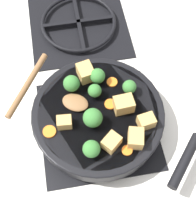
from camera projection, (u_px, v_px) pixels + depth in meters
ground_plane at (98, 126)px, 0.85m from camera, size 2.40×2.40×0.00m
front_burner_grate at (98, 124)px, 0.84m from camera, size 0.31×0.31×0.03m
rear_burner_grate at (79, 24)px, 1.00m from camera, size 0.31×0.31×0.03m
skillet_pan at (99, 117)px, 0.80m from camera, size 0.41×0.39×0.06m
wooden_spoon at (49, 93)px, 0.79m from camera, size 0.22×0.20×0.02m
tofu_cube_center_large at (64, 122)px, 0.75m from camera, size 0.04×0.03×0.03m
tofu_cube_near_handle at (146, 121)px, 0.75m from camera, size 0.04×0.04×0.03m
tofu_cube_east_chunk at (124, 104)px, 0.77m from camera, size 0.05×0.04×0.04m
tofu_cube_west_chunk at (86, 72)px, 0.81m from camera, size 0.05×0.05×0.04m
tofu_cube_back_piece at (136, 138)px, 0.73m from camera, size 0.05×0.05×0.04m
tofu_cube_front_piece at (111, 142)px, 0.72m from camera, size 0.05×0.05×0.03m
broccoli_floret_near_spoon at (93, 118)px, 0.74m from camera, size 0.05×0.05×0.05m
broccoli_floret_center_top at (95, 91)px, 0.78m from camera, size 0.03×0.03×0.04m
broccoli_floret_east_rim at (129, 87)px, 0.78m from camera, size 0.04×0.04×0.04m
broccoli_floret_west_rim at (91, 149)px, 0.70m from camera, size 0.04×0.04×0.05m
broccoli_floret_north_edge at (71, 84)px, 0.78m from camera, size 0.04×0.04×0.05m
broccoli_floret_south_cluster at (98, 76)px, 0.79m from camera, size 0.04×0.04×0.05m
carrot_slice_orange_thin at (110, 104)px, 0.78m from camera, size 0.03×0.03×0.01m
carrot_slice_near_center at (112, 82)px, 0.81m from camera, size 0.03×0.03×0.01m
carrot_slice_edge_slice at (49, 132)px, 0.75m from camera, size 0.03×0.03×0.01m
carrot_slice_under_broccoli at (127, 150)px, 0.73m from camera, size 0.03×0.03×0.01m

